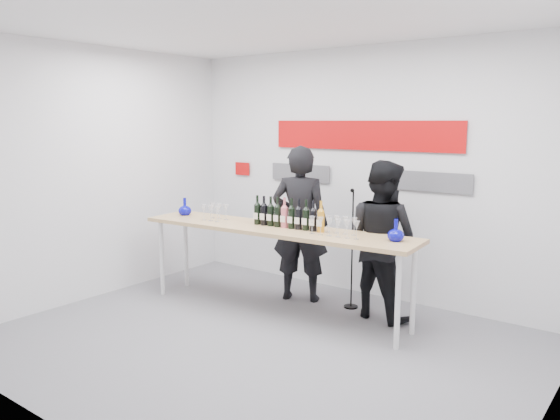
% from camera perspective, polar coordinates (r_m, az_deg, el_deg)
% --- Properties ---
extents(ground, '(5.00, 5.00, 0.00)m').
position_cam_1_polar(ground, '(5.44, -2.23, -13.67)').
color(ground, slate).
rests_on(ground, ground).
extents(back_wall, '(5.00, 0.04, 3.00)m').
position_cam_1_polar(back_wall, '(6.70, 8.60, 3.88)').
color(back_wall, silver).
rests_on(back_wall, ground).
extents(signage, '(3.38, 0.02, 0.79)m').
position_cam_1_polar(signage, '(6.68, 8.12, 6.51)').
color(signage, '#BB0808').
rests_on(signage, back_wall).
extents(tasting_table, '(3.28, 0.89, 0.97)m').
position_cam_1_polar(tasting_table, '(5.98, -0.58, -2.51)').
color(tasting_table, tan).
rests_on(tasting_table, ground).
extents(wine_bottles, '(0.89, 0.14, 0.33)m').
position_cam_1_polar(wine_bottles, '(5.89, 0.84, -0.32)').
color(wine_bottles, black).
rests_on(wine_bottles, tasting_table).
extents(decanter_left, '(0.16, 0.16, 0.21)m').
position_cam_1_polar(decanter_left, '(6.82, -9.92, 0.37)').
color(decanter_left, '#08099F').
rests_on(decanter_left, tasting_table).
extents(decanter_right, '(0.16, 0.16, 0.21)m').
position_cam_1_polar(decanter_right, '(5.39, 12.01, -2.07)').
color(decanter_right, '#08099F').
rests_on(decanter_right, tasting_table).
extents(glasses_left, '(0.28, 0.24, 0.18)m').
position_cam_1_polar(glasses_left, '(6.44, -6.81, -0.22)').
color(glasses_left, silver).
rests_on(glasses_left, tasting_table).
extents(glasses_right, '(0.57, 0.25, 0.18)m').
position_cam_1_polar(glasses_right, '(5.57, 5.77, -1.69)').
color(glasses_right, silver).
rests_on(glasses_right, tasting_table).
extents(presenter_left, '(0.79, 0.67, 1.84)m').
position_cam_1_polar(presenter_left, '(6.43, 2.10, -1.45)').
color(presenter_left, black).
rests_on(presenter_left, ground).
extents(presenter_right, '(0.93, 0.78, 1.71)m').
position_cam_1_polar(presenter_right, '(5.98, 10.56, -3.06)').
color(presenter_right, black).
rests_on(presenter_right, ground).
extents(mic_stand, '(0.16, 0.16, 1.38)m').
position_cam_1_polar(mic_stand, '(6.30, 7.48, -6.44)').
color(mic_stand, black).
rests_on(mic_stand, ground).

